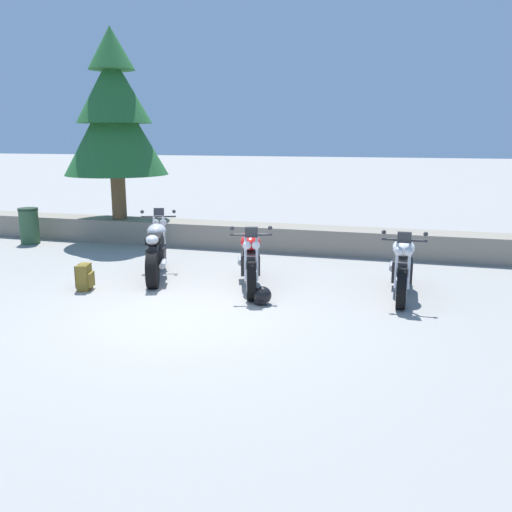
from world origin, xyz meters
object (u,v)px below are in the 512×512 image
at_px(motorcycle_silver_near_left, 157,251).
at_px(motorcycle_red_centre, 250,260).
at_px(pine_tree_far_left, 114,114).
at_px(rider_backpack, 84,276).
at_px(motorcycle_white_far_right, 402,266).
at_px(trash_bin, 29,226).
at_px(rider_helmet, 262,296).

relative_size(motorcycle_silver_near_left, motorcycle_red_centre, 0.99).
bearing_deg(motorcycle_red_centre, pine_tree_far_left, 143.63).
xyz_separation_m(motorcycle_red_centre, rider_backpack, (-2.64, -0.90, -0.24)).
distance_m(motorcycle_red_centre, pine_tree_far_left, 5.87).
bearing_deg(motorcycle_red_centre, motorcycle_white_far_right, 5.05).
height_order(motorcycle_silver_near_left, trash_bin, motorcycle_silver_near_left).
bearing_deg(rider_helmet, motorcycle_silver_near_left, 154.75).
distance_m(motorcycle_silver_near_left, trash_bin, 4.80).
relative_size(rider_helmet, pine_tree_far_left, 0.06).
bearing_deg(motorcycle_silver_near_left, rider_helmet, -25.25).
relative_size(pine_tree_far_left, trash_bin, 5.17).
height_order(rider_backpack, pine_tree_far_left, pine_tree_far_left).
height_order(motorcycle_red_centre, pine_tree_far_left, pine_tree_far_left).
xyz_separation_m(motorcycle_silver_near_left, pine_tree_far_left, (-2.40, 2.90, 2.55)).
distance_m(motorcycle_silver_near_left, pine_tree_far_left, 4.55).
bearing_deg(motorcycle_red_centre, rider_backpack, -161.22).
height_order(pine_tree_far_left, trash_bin, pine_tree_far_left).
xyz_separation_m(motorcycle_silver_near_left, rider_backpack, (-0.79, -1.13, -0.24)).
bearing_deg(rider_backpack, pine_tree_far_left, 111.80).
xyz_separation_m(motorcycle_white_far_right, pine_tree_far_left, (-6.75, 2.91, 2.55)).
relative_size(rider_backpack, rider_helmet, 1.68).
height_order(motorcycle_silver_near_left, rider_backpack, motorcycle_silver_near_left).
bearing_deg(motorcycle_red_centre, motorcycle_silver_near_left, 172.95).
height_order(motorcycle_white_far_right, pine_tree_far_left, pine_tree_far_left).
distance_m(rider_backpack, pine_tree_far_left, 5.16).
distance_m(motorcycle_silver_near_left, rider_helmet, 2.57).
bearing_deg(trash_bin, rider_backpack, -41.64).
bearing_deg(pine_tree_far_left, motorcycle_white_far_right, -23.35).
bearing_deg(motorcycle_red_centre, rider_helmet, -62.33).
bearing_deg(pine_tree_far_left, motorcycle_silver_near_left, -50.43).
height_order(motorcycle_red_centre, rider_helmet, motorcycle_red_centre).
height_order(rider_helmet, trash_bin, trash_bin).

